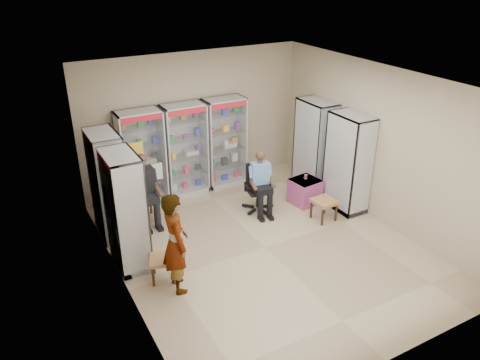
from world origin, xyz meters
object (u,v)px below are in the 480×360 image
cabinet_back_mid (185,150)px  cabinet_back_right (225,142)px  cabinet_left_near (126,211)px  cabinet_right_near (348,163)px  woven_stool_a (324,210)px  office_chair (258,188)px  pink_trunk (305,191)px  cabinet_left_far (108,185)px  seated_shopkeeper (260,183)px  cabinet_right_far (314,146)px  woven_stool_b (164,268)px  wooden_chair (144,198)px  standing_man (176,243)px  cabinet_back_left (142,158)px

cabinet_back_mid → cabinet_back_right: (0.95, 0.00, 0.00)m
cabinet_back_mid → cabinet_left_near: size_ratio=1.00×
cabinet_right_near → woven_stool_a: bearing=106.1°
office_chair → pink_trunk: (1.02, -0.22, -0.22)m
cabinet_left_far → seated_shopkeeper: cabinet_left_far is taller
cabinet_right_far → woven_stool_b: 4.50m
wooden_chair → office_chair: (2.16, -0.72, 0.02)m
cabinet_back_right → woven_stool_b: cabinet_back_right is taller
cabinet_right_far → cabinet_left_near: (-4.46, -0.90, 0.00)m
cabinet_back_right → cabinet_right_far: size_ratio=1.00×
pink_trunk → seated_shopkeeper: bearing=170.6°
woven_stool_b → standing_man: 0.71m
seated_shopkeeper → pink_trunk: seated_shopkeeper is taller
wooden_chair → woven_stool_b: 2.04m
cabinet_back_right → woven_stool_b: (-2.50, -2.72, -0.80)m
woven_stool_a → standing_man: bearing=-169.7°
wooden_chair → cabinet_left_far: bearing=-163.6°
woven_stool_a → pink_trunk: bearing=83.7°
cabinet_right_far → cabinet_left_far: size_ratio=1.00×
cabinet_back_mid → wooden_chair: 1.50m
cabinet_back_mid → cabinet_right_far: (2.58, -1.13, 0.00)m
cabinet_back_mid → seated_shopkeeper: bearing=-57.3°
cabinet_right_far → pink_trunk: 1.09m
cabinet_right_near → wooden_chair: size_ratio=2.13×
office_chair → cabinet_left_far: bearing=-179.5°
office_chair → woven_stool_a: size_ratio=2.27×
office_chair → pink_trunk: size_ratio=1.78×
cabinet_left_near → wooden_chair: size_ratio=2.13×
cabinet_back_left → office_chair: 2.46m
cabinet_back_left → cabinet_left_near: size_ratio=1.00×
woven_stool_b → cabinet_back_mid: bearing=60.3°
pink_trunk → cabinet_left_near: bearing=-174.7°
cabinet_back_left → cabinet_right_near: 4.18m
cabinet_left_far → cabinet_left_near: 1.10m
cabinet_left_far → cabinet_back_mid: bearing=116.3°
cabinet_back_mid → standing_man: (-1.43, -3.03, -0.17)m
cabinet_back_left → standing_man: size_ratio=1.21×
cabinet_right_far → standing_man: bearing=115.4°
cabinet_back_right → woven_stool_a: bearing=-68.7°
wooden_chair → office_chair: size_ratio=0.96×
cabinet_right_near → cabinet_right_far: bearing=0.0°
woven_stool_a → woven_stool_b: bearing=-175.2°
cabinet_back_right → pink_trunk: 2.10m
woven_stool_a → woven_stool_b: woven_stool_a is taller
cabinet_back_right → office_chair: bearing=-89.4°
cabinet_left_far → standing_man: (0.45, -2.10, -0.17)m
office_chair → standing_man: (-2.39, -1.58, 0.34)m
pink_trunk → woven_stool_b: size_ratio=1.35×
wooden_chair → woven_stool_a: bearing=-28.7°
seated_shopkeeper → woven_stool_b: (-2.51, -1.21, -0.42)m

